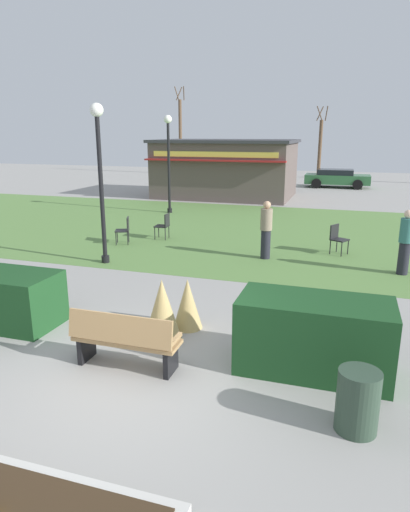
{
  "coord_description": "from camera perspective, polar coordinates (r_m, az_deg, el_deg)",
  "views": [
    {
      "loc": [
        2.86,
        -5.38,
        3.56
      ],
      "look_at": [
        -0.11,
        3.89,
        0.91
      ],
      "focal_mm": 31.76,
      "sensor_mm": 36.0,
      "label": 1
    }
  ],
  "objects": [
    {
      "name": "ground_plane",
      "position": [
        7.05,
        -9.16,
        -15.27
      ],
      "size": [
        80.0,
        80.0,
        0.0
      ],
      "primitive_type": "plane",
      "color": "#999691"
    },
    {
      "name": "lawn_patch",
      "position": [
        16.97,
        7.66,
        3.03
      ],
      "size": [
        36.0,
        12.0,
        0.01
      ],
      "primitive_type": "cube",
      "color": "#5B8442",
      "rests_on": "ground_plane"
    },
    {
      "name": "cafe_chair_north",
      "position": [
        15.13,
        -10.07,
        3.46
      ],
      "size": [
        0.57,
        0.57,
        0.89
      ],
      "color": "black",
      "rests_on": "ground_plane"
    },
    {
      "name": "hedge_left",
      "position": [
        9.49,
        -24.08,
        -4.86
      ],
      "size": [
        2.14,
        1.1,
        1.02
      ],
      "primitive_type": "cube",
      "color": "#19421E",
      "rests_on": "ground_plane"
    },
    {
      "name": "trash_bin",
      "position": [
        6.08,
        18.68,
        -16.93
      ],
      "size": [
        0.52,
        0.52,
        0.8
      ],
      "primitive_type": "cylinder",
      "color": "#2D4233",
      "rests_on": "ground_plane"
    },
    {
      "name": "lamppost_mid",
      "position": [
        12.7,
        -13.1,
        11.03
      ],
      "size": [
        0.36,
        0.36,
        4.31
      ],
      "color": "black",
      "rests_on": "ground_plane"
    },
    {
      "name": "person_standing",
      "position": [
        13.19,
        7.7,
        3.31
      ],
      "size": [
        0.34,
        0.34,
        1.69
      ],
      "rotation": [
        0.0,
        0.0,
        3.43
      ],
      "color": "#23232D",
      "rests_on": "ground_plane"
    },
    {
      "name": "person_strolling",
      "position": [
        12.66,
        23.93,
        1.63
      ],
      "size": [
        0.34,
        0.34,
        1.69
      ],
      "rotation": [
        0.0,
        0.0,
        3.22
      ],
      "color": "#23232D",
      "rests_on": "ground_plane"
    },
    {
      "name": "parked_car_west_slot",
      "position": [
        32.64,
        6.86,
        10.03
      ],
      "size": [
        4.27,
        2.2,
        1.2
      ],
      "color": "#B7BABF",
      "rests_on": "ground_plane"
    },
    {
      "name": "parked_car_center_slot",
      "position": [
        32.06,
        16.27,
        9.44
      ],
      "size": [
        4.22,
        2.1,
        1.2
      ],
      "color": "#2D6638",
      "rests_on": "ground_plane"
    },
    {
      "name": "tree_right_bg",
      "position": [
        41.26,
        -3.12,
        14.92
      ],
      "size": [
        0.91,
        0.96,
        7.4
      ],
      "color": "brown",
      "rests_on": "ground_plane"
    },
    {
      "name": "tree_left_bg",
      "position": [
        38.66,
        14.28,
        13.15
      ],
      "size": [
        0.91,
        0.96,
        5.6
      ],
      "color": "brown",
      "rests_on": "ground_plane"
    },
    {
      "name": "lamppost_far",
      "position": [
        20.76,
        -4.62,
        12.86
      ],
      "size": [
        0.36,
        0.36,
        4.31
      ],
      "color": "black",
      "rests_on": "ground_plane"
    },
    {
      "name": "park_bench",
      "position": [
        7.19,
        -10.08,
        -10.35
      ],
      "size": [
        1.7,
        0.53,
        0.95
      ],
      "color": "tan",
      "rests_on": "ground_plane"
    },
    {
      "name": "hedge_right",
      "position": [
        7.19,
        13.53,
        -9.72
      ],
      "size": [
        2.29,
        1.1,
        1.15
      ],
      "primitive_type": "cube",
      "color": "#19421E",
      "rests_on": "ground_plane"
    },
    {
      "name": "cafe_chair_east",
      "position": [
        14.23,
        16.31,
        2.34
      ],
      "size": [
        0.6,
        0.6,
        0.89
      ],
      "color": "black",
      "rests_on": "ground_plane"
    },
    {
      "name": "ornamental_grass_behind_left",
      "position": [
        8.03,
        -5.4,
        -6.76
      ],
      "size": [
        0.67,
        0.67,
        1.12
      ],
      "primitive_type": "cone",
      "color": "tan",
      "rests_on": "ground_plane"
    },
    {
      "name": "food_kiosk",
      "position": [
        26.31,
        2.66,
        10.98
      ],
      "size": [
        7.73,
        5.49,
        3.19
      ],
      "color": "#594C47",
      "rests_on": "ground_plane"
    },
    {
      "name": "cafe_chair_center",
      "position": [
        15.65,
        -5.17,
        4.03
      ],
      "size": [
        0.46,
        0.46,
        0.89
      ],
      "color": "black",
      "rests_on": "ground_plane"
    },
    {
      "name": "ornamental_grass_behind_right",
      "position": [
        8.5,
        -2.2,
        -6.0
      ],
      "size": [
        0.55,
        0.55,
        0.96
      ],
      "primitive_type": "cone",
      "color": "tan",
      "rests_on": "ground_plane"
    }
  ]
}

